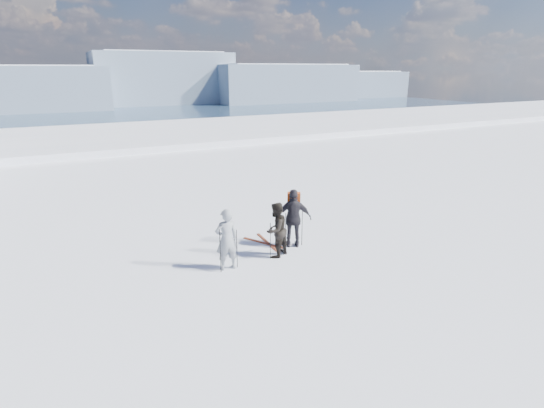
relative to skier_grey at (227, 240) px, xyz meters
The scene contains 8 objects.
lake_basin 28.70m from the skier_grey, 82.37° to the left, with size 820.00×820.00×71.62m.
far_mountain_range 453.55m from the skier_grey, 85.79° to the left, with size 770.00×110.00×53.00m.
skier_grey is the anchor object (origin of this frame).
skier_dark 1.74m from the skier_grey, ahead, with size 0.87×0.68×1.79m, color black.
skier_pack 2.69m from the skier_grey, 12.83° to the left, with size 1.17×0.49×2.01m, color black.
backpack 3.15m from the skier_grey, 16.65° to the left, with size 0.43×0.24×0.57m, color #C94612.
ski_poles 1.47m from the skier_grey, ahead, with size 3.19×0.70×1.36m.
skis_loose 2.46m from the skier_grey, 33.98° to the left, with size 0.93×1.70×0.03m.
Camera 1 is at (-7.69, -8.44, 5.76)m, focal length 28.00 mm.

